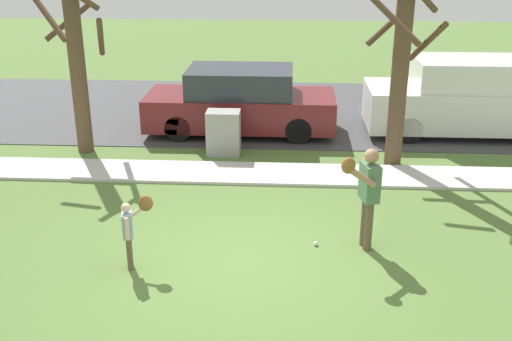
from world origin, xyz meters
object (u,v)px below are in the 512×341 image
object	(u,v)px
baseball	(316,243)
parked_van_white	(468,99)
person_adult	(367,189)
utility_cabinet	(224,133)
person_child	(132,224)
street_tree_near	(401,65)
street_tree_far	(77,59)
parked_suv_maroon	(240,102)

from	to	relation	value
baseball	parked_van_white	xyz separation A→B (m)	(3.96, 6.21, 0.87)
person_adult	utility_cabinet	distance (m)	5.17
person_adult	person_child	distance (m)	3.66
baseball	person_child	bearing A→B (deg)	-163.58
utility_cabinet	parked_van_white	size ratio (longest dim) A/B	0.20
street_tree_near	street_tree_far	bearing A→B (deg)	176.38
person_adult	baseball	world-z (taller)	person_adult
person_child	parked_van_white	size ratio (longest dim) A/B	0.22
person_child	parked_suv_maroon	size ratio (longest dim) A/B	0.24
utility_cabinet	parked_suv_maroon	xyz separation A→B (m)	(0.25, 1.66, 0.28)
parked_suv_maroon	parked_van_white	size ratio (longest dim) A/B	0.94
person_adult	baseball	bearing A→B (deg)	-15.59
person_adult	baseball	xyz separation A→B (m)	(-0.77, 0.03, -1.01)
street_tree_far	parked_suv_maroon	distance (m)	4.10
parked_suv_maroon	parked_van_white	bearing A→B (deg)	-177.71
baseball	street_tree_near	xyz separation A→B (m)	(1.81, 3.88, 2.16)
person_adult	baseball	size ratio (longest dim) A/B	22.90
street_tree_near	parked_van_white	bearing A→B (deg)	47.34
utility_cabinet	parked_van_white	xyz separation A→B (m)	(5.93, 1.89, 0.39)
baseball	utility_cabinet	world-z (taller)	utility_cabinet
street_tree_far	parked_van_white	xyz separation A→B (m)	(9.17, 1.88, -1.26)
utility_cabinet	street_tree_far	xyz separation A→B (m)	(-3.24, 0.00, 1.65)
street_tree_far	utility_cabinet	bearing A→B (deg)	-0.06
baseball	street_tree_near	bearing A→B (deg)	64.96
person_child	parked_suv_maroon	bearing A→B (deg)	67.63
parked_suv_maroon	person_adult	bearing A→B (deg)	112.44
utility_cabinet	parked_van_white	world-z (taller)	parked_van_white
utility_cabinet	street_tree_near	xyz separation A→B (m)	(3.78, -0.44, 1.69)
parked_suv_maroon	parked_van_white	xyz separation A→B (m)	(5.67, 0.23, 0.11)
person_adult	parked_suv_maroon	xyz separation A→B (m)	(-2.48, 6.01, -0.25)
person_adult	utility_cabinet	xyz separation A→B (m)	(-2.74, 4.35, -0.53)
person_adult	parked_suv_maroon	bearing A→B (deg)	-80.96
person_child	street_tree_near	distance (m)	6.75
utility_cabinet	street_tree_near	bearing A→B (deg)	-6.64
person_child	street_tree_far	world-z (taller)	street_tree_far
baseball	utility_cabinet	size ratio (longest dim) A/B	0.07
street_tree_far	person_adult	bearing A→B (deg)	-36.09
baseball	person_adult	bearing A→B (deg)	-2.19
person_adult	parked_van_white	xyz separation A→B (m)	(3.19, 6.24, -0.14)
baseball	street_tree_far	xyz separation A→B (m)	(-5.21, 4.33, 2.13)
person_child	parked_suv_maroon	world-z (taller)	parked_suv_maroon
utility_cabinet	person_child	bearing A→B (deg)	-99.05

